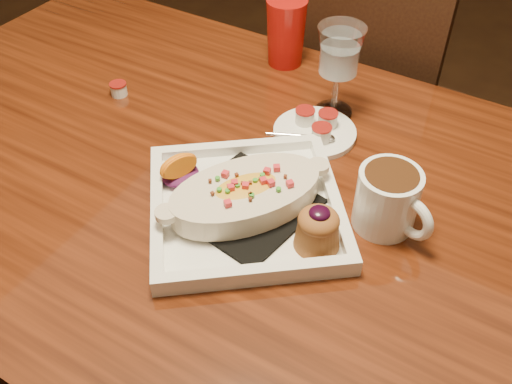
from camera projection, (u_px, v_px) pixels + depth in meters
The scene contains 8 objects.
table at pixel (230, 216), 1.02m from camera, with size 1.50×0.90×0.75m.
chair_far at pixel (361, 109), 1.52m from camera, with size 0.42×0.42×0.93m.
plate at pixel (250, 202), 0.87m from camera, with size 0.41×0.41×0.08m.
coffee_mug at pixel (389, 198), 0.84m from camera, with size 0.13×0.09×0.10m.
goblet at pixel (339, 56), 1.00m from camera, with size 0.09×0.09×0.18m.
saucer at pixel (314, 130), 1.03m from camera, with size 0.15×0.15×0.10m.
creamer_loose at pixel (119, 89), 1.12m from camera, with size 0.03×0.03×0.03m.
red_tumbler at pixel (286, 32), 1.18m from camera, with size 0.08×0.08×0.14m, color #BA120D.
Camera 1 is at (0.41, -0.59, 1.39)m, focal length 40.00 mm.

